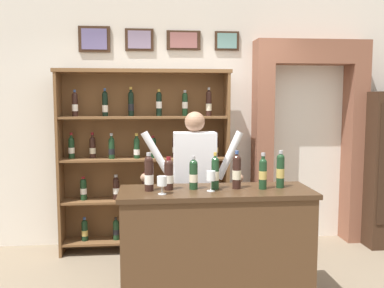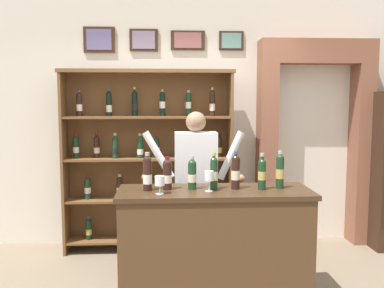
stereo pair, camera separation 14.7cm
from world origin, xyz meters
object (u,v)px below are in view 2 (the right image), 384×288
object	(u,v)px
tasting_bottle_chianti	(192,174)
wine_glass_right	(160,181)
wine_shelf	(148,156)
tasting_bottle_riserva	(236,171)
shopkeeper	(196,176)
tasting_bottle_bianco	(147,173)
wine_glass_center	(209,177)
tasting_bottle_super_tuscan	(262,173)
tasting_bottle_prosecco	(280,170)
tasting_counter	(214,247)
tasting_bottle_grappa	(214,172)
tasting_bottle_rosso	(167,174)

from	to	relation	value
tasting_bottle_chianti	wine_glass_right	distance (m)	0.32
wine_shelf	tasting_bottle_riserva	size ratio (longest dim) A/B	6.40
shopkeeper	tasting_bottle_bianco	size ratio (longest dim) A/B	5.10
wine_shelf	wine_glass_center	world-z (taller)	wine_shelf
tasting_bottle_super_tuscan	tasting_bottle_prosecco	distance (m)	0.17
tasting_counter	tasting_bottle_super_tuscan	size ratio (longest dim) A/B	5.25
tasting_bottle_chianti	tasting_bottle_prosecco	distance (m)	0.74
wine_shelf	tasting_bottle_grappa	bearing A→B (deg)	-65.91
tasting_bottle_bianco	tasting_bottle_grappa	world-z (taller)	tasting_bottle_bianco
tasting_counter	wine_glass_center	distance (m)	0.62
tasting_bottle_grappa	tasting_bottle_rosso	bearing A→B (deg)	178.44
tasting_counter	tasting_bottle_riserva	bearing A→B (deg)	9.05
wine_shelf	wine_glass_center	bearing A→B (deg)	-68.79
wine_glass_right	wine_glass_center	bearing A→B (deg)	10.40
tasting_bottle_rosso	tasting_bottle_chianti	world-z (taller)	tasting_bottle_chianti
shopkeeper	tasting_bottle_super_tuscan	world-z (taller)	shopkeeper
tasting_counter	tasting_bottle_riserva	size ratio (longest dim) A/B	5.01
wine_shelf	shopkeeper	world-z (taller)	wine_shelf
tasting_bottle_super_tuscan	wine_glass_center	distance (m)	0.45
tasting_bottle_bianco	wine_glass_right	xyz separation A→B (m)	(0.10, -0.14, -0.05)
tasting_bottle_chianti	tasting_bottle_grappa	size ratio (longest dim) A/B	0.90
wine_shelf	wine_glass_center	xyz separation A→B (m)	(0.56, -1.44, 0.02)
tasting_counter	wine_glass_right	xyz separation A→B (m)	(-0.46, -0.13, 0.60)
shopkeeper	wine_glass_right	distance (m)	0.81
wine_glass_center	tasting_bottle_prosecco	bearing A→B (deg)	7.83
tasting_bottle_rosso	tasting_bottle_prosecco	size ratio (longest dim) A/B	0.87
tasting_counter	tasting_bottle_riserva	world-z (taller)	tasting_bottle_riserva
tasting_bottle_bianco	tasting_bottle_grappa	xyz separation A→B (m)	(0.55, 0.02, -0.00)
tasting_counter	shopkeeper	xyz separation A→B (m)	(-0.12, 0.60, 0.51)
wine_shelf	tasting_bottle_bianco	distance (m)	1.37
tasting_bottle_prosecco	wine_glass_center	bearing A→B (deg)	-172.17
tasting_counter	tasting_bottle_super_tuscan	bearing A→B (deg)	-1.83
wine_shelf	wine_glass_right	size ratio (longest dim) A/B	14.09
tasting_bottle_bianco	tasting_bottle_prosecco	distance (m)	1.12
tasting_bottle_bianco	wine_glass_right	size ratio (longest dim) A/B	2.17
shopkeeper	wine_glass_right	bearing A→B (deg)	-114.76
tasting_bottle_rosso	tasting_bottle_bianco	bearing A→B (deg)	-170.91
tasting_bottle_bianco	tasting_bottle_rosso	distance (m)	0.17
wine_shelf	tasting_bottle_prosecco	xyz separation A→B (m)	(1.17, -1.35, 0.05)
shopkeeper	tasting_bottle_grappa	distance (m)	0.60
shopkeeper	tasting_bottle_rosso	size ratio (longest dim) A/B	5.84
shopkeeper	tasting_bottle_chianti	bearing A→B (deg)	-96.91
tasting_counter	shopkeeper	world-z (taller)	shopkeeper
wine_glass_right	tasting_bottle_super_tuscan	bearing A→B (deg)	7.87
wine_shelf	wine_glass_right	bearing A→B (deg)	-84.17
tasting_bottle_chianti	tasting_bottle_super_tuscan	distance (m)	0.58
wine_shelf	tasting_bottle_grappa	world-z (taller)	wine_shelf
tasting_bottle_prosecco	wine_glass_center	xyz separation A→B (m)	(-0.61, -0.08, -0.03)
tasting_bottle_prosecco	tasting_bottle_chianti	bearing A→B (deg)	178.93
tasting_bottle_rosso	tasting_bottle_super_tuscan	xyz separation A→B (m)	(0.79, -0.05, 0.01)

